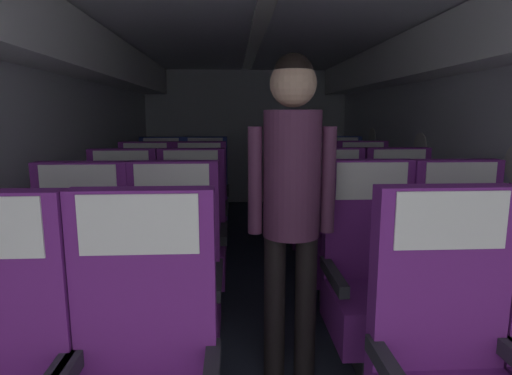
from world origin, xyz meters
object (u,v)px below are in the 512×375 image
Objects in this scene: seat_d_left_window at (146,216)px; seat_e_left_aisle at (206,197)px; seat_c_left_aisle at (192,242)px; seat_d_right_window at (314,213)px; seat_c_right_window at (333,240)px; seat_e_left_window at (162,198)px; seat_b_left_aisle at (173,290)px; seat_e_right_window at (299,196)px; seat_e_right_aisle at (342,195)px; seat_c_right_aisle at (400,239)px; flight_attendant at (292,187)px; seat_b_left_window at (79,293)px; seat_d_right_aisle at (363,213)px; seat_d_left_aisle at (200,215)px; seat_b_right_aisle at (462,284)px; seat_b_right_window at (373,285)px; seat_c_left_window at (122,243)px.

seat_e_left_aisle is (0.48, 0.85, 0.00)m from seat_d_left_window.
seat_d_right_window is (1.04, 0.82, 0.00)m from seat_c_left_aisle.
seat_e_left_window is (-1.51, 1.66, 0.00)m from seat_c_right_window.
seat_b_left_aisle and seat_e_right_window have the same top height.
seat_b_left_aisle and seat_e_right_aisle have the same top height.
seat_b_left_aisle is 1.73m from seat_d_left_window.
flight_attendant reaches higher than seat_c_right_aisle.
seat_e_right_window is at bearing 0.34° from seat_e_left_window.
seat_e_right_aisle is (2.01, 2.52, 0.00)m from seat_b_left_window.
seat_b_left_aisle and seat_d_left_window have the same top height.
seat_d_right_aisle is 0.69× the size of flight_attendant.
seat_e_right_window is (1.06, 2.51, 0.00)m from seat_b_left_aisle.
seat_c_left_aisle and seat_c_right_aisle have the same top height.
seat_c_left_aisle is 0.82m from seat_d_left_aisle.
seat_d_right_window is at bearing 105.99° from seat_b_right_aisle.
seat_c_left_aisle is 1.73m from seat_e_left_window.
seat_d_right_window is 0.85m from seat_e_right_window.
seat_c_right_window is 1.00× the size of seat_e_left_window.
seat_c_left_aisle is at bearing -89.73° from seat_d_left_aisle.
seat_c_right_window and seat_e_right_window have the same top height.
seat_d_left_window is at bearing 105.93° from seat_b_left_aisle.
seat_c_right_aisle is 2.61m from seat_e_left_window.
seat_b_right_window is at bearing -89.95° from seat_e_right_window.
seat_b_right_aisle is at bearing -0.03° from seat_b_left_window.
seat_c_left_aisle is at bearing 179.89° from seat_c_right_window.
seat_e_right_window is (-0.00, 2.50, 0.00)m from seat_b_right_window.
seat_c_right_window is at bearing -106.53° from seat_e_right_aisle.
seat_b_right_aisle and seat_d_left_aisle have the same top height.
seat_b_left_window and seat_d_right_window have the same top height.
seat_b_right_window is 0.95m from seat_c_right_aisle.
seat_b_left_aisle is 1.00× the size of seat_c_left_window.
seat_e_left_window is 1.00× the size of seat_e_left_aisle.
seat_c_left_aisle is (-1.52, 0.85, 0.00)m from seat_b_right_aisle.
seat_e_right_window is (-0.48, 2.52, 0.00)m from seat_b_right_aisle.
seat_b_right_aisle is 1.00× the size of seat_c_right_window.
seat_e_right_window is at bearing 100.82° from seat_b_right_aisle.
seat_d_left_window and seat_d_left_aisle have the same top height.
seat_d_left_window is 1.00× the size of seat_e_right_aisle.
seat_e_left_window is 2.01m from seat_e_right_aisle.
seat_b_left_window is at bearing -89.96° from seat_d_left_window.
seat_d_right_aisle is 1.00× the size of seat_d_right_window.
seat_e_left_window is (-1.53, 0.84, 0.00)m from seat_d_right_window.
seat_e_right_aisle is (0.48, 2.50, 0.00)m from seat_b_right_window.
seat_b_left_window and seat_c_left_window have the same top height.
seat_c_left_window is at bearing 119.54° from seat_b_left_aisle.
seat_c_left_aisle is 1.21m from flight_attendant.
seat_b_left_window is at bearing -121.29° from seat_e_right_window.
seat_b_left_aisle and seat_d_left_aisle have the same top height.
seat_e_right_aisle is at bearing 0.26° from seat_e_right_window.
seat_b_right_aisle is at bearing -22.89° from seat_c_left_window.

